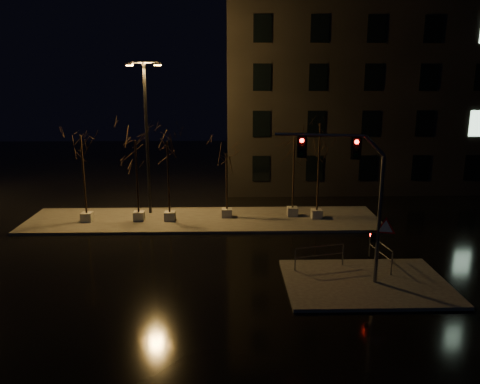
{
  "coord_description": "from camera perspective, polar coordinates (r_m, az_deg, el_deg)",
  "views": [
    {
      "loc": [
        1.54,
        -22.18,
        8.71
      ],
      "look_at": [
        2.17,
        2.13,
        2.8
      ],
      "focal_mm": 35.0,
      "sensor_mm": 36.0,
      "label": 1
    }
  ],
  "objects": [
    {
      "name": "guard_rail_b",
      "position": [
        23.02,
        16.75,
        -6.86
      ],
      "size": [
        0.37,
        2.34,
        1.12
      ],
      "rotation": [
        0.0,
        0.0,
        1.71
      ],
      "color": "#5B5D63",
      "rests_on": "sidewalk_corner"
    },
    {
      "name": "building",
      "position": [
        42.09,
        16.07,
        11.5
      ],
      "size": [
        25.0,
        12.0,
        15.0
      ],
      "primitive_type": "cube",
      "color": "black",
      "rests_on": "ground"
    },
    {
      "name": "tree_2",
      "position": [
        28.48,
        -8.81,
        3.96
      ],
      "size": [
        1.8,
        1.8,
        5.06
      ],
      "color": "#A4A399",
      "rests_on": "median"
    },
    {
      "name": "tree_5",
      "position": [
        28.94,
        9.66,
        5.67
      ],
      "size": [
        1.8,
        1.8,
        6.11
      ],
      "color": "#A4A399",
      "rests_on": "median"
    },
    {
      "name": "traffic_signal_mast",
      "position": [
        20.03,
        13.93,
        0.62
      ],
      "size": [
        5.09,
        1.27,
        6.36
      ],
      "rotation": [
        0.0,
        0.0,
        -0.22
      ],
      "color": "#5B5D63",
      "rests_on": "sidewalk_corner"
    },
    {
      "name": "tree_0",
      "position": [
        29.49,
        -18.71,
        4.34
      ],
      "size": [
        1.8,
        1.8,
        5.47
      ],
      "color": "#A4A399",
      "rests_on": "median"
    },
    {
      "name": "sidewalk_corner",
      "position": [
        21.43,
        15.06,
        -10.61
      ],
      "size": [
        7.0,
        5.0,
        0.15
      ],
      "primitive_type": "cube",
      "color": "#403D39",
      "rests_on": "ground"
    },
    {
      "name": "tree_3",
      "position": [
        29.0,
        -1.65,
        3.0
      ],
      "size": [
        1.8,
        1.8,
        4.21
      ],
      "color": "#A4A399",
      "rests_on": "median"
    },
    {
      "name": "tree_4",
      "position": [
        29.37,
        6.6,
        4.47
      ],
      "size": [
        1.8,
        1.8,
        5.16
      ],
      "color": "#A4A399",
      "rests_on": "median"
    },
    {
      "name": "streetlight_main",
      "position": [
        30.18,
        -11.33,
        7.62
      ],
      "size": [
        2.36,
        0.92,
        9.57
      ],
      "rotation": [
        0.0,
        0.0,
        -0.28
      ],
      "color": "black",
      "rests_on": "median"
    },
    {
      "name": "tree_1",
      "position": [
        28.85,
        -12.58,
        4.04
      ],
      "size": [
        1.8,
        1.8,
        5.14
      ],
      "color": "#A4A399",
      "rests_on": "median"
    },
    {
      "name": "guard_rail_a",
      "position": [
        22.1,
        9.67,
        -7.39
      ],
      "size": [
        2.39,
        0.64,
        1.06
      ],
      "rotation": [
        0.0,
        0.0,
        0.24
      ],
      "color": "#5B5D63",
      "rests_on": "sidewalk_corner"
    },
    {
      "name": "ground",
      "position": [
        23.88,
        -5.13,
        -7.79
      ],
      "size": [
        90.0,
        90.0,
        0.0
      ],
      "primitive_type": "plane",
      "color": "black",
      "rests_on": "ground"
    },
    {
      "name": "median",
      "position": [
        29.52,
        -4.42,
        -3.39
      ],
      "size": [
        22.0,
        5.0,
        0.15
      ],
      "primitive_type": "cube",
      "color": "#403D39",
      "rests_on": "ground"
    }
  ]
}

